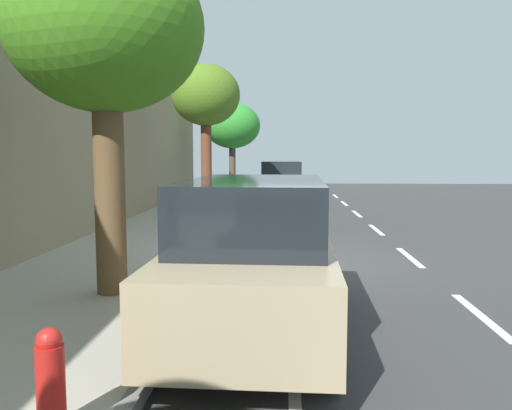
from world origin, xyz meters
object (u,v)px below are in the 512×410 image
Objects in this scene: parked_suv_white_nearest at (280,183)px; parked_suv_tan_second at (255,255)px; fire_hydrant at (50,380)px; bicycle_at_curb at (250,228)px; street_tree_mid_block at (206,98)px; cyclist_with_backpack at (243,202)px; street_tree_near_cyclist at (232,126)px; street_tree_far_end at (105,32)px.

parked_suv_white_nearest is 1.00× the size of parked_suv_tan_second.
parked_suv_white_nearest is at bearing -94.88° from fire_hydrant.
bicycle_at_curb is 6.05m from street_tree_mid_block.
cyclist_with_backpack is at bearing -93.83° from fire_hydrant.
street_tree_near_cyclist reaches higher than fire_hydrant.
street_tree_mid_block is 9.89m from street_tree_far_end.
parked_suv_white_nearest is 9.12m from cyclist_with_backpack.
bicycle_at_curb is at bearing -85.59° from parked_suv_tan_second.
street_tree_mid_block reaches higher than parked_suv_tan_second.
cyclist_with_backpack is 5.25m from street_tree_mid_block.
parked_suv_tan_second is 7.33m from cyclist_with_backpack.
street_tree_mid_block is (2.52, 5.21, 3.19)m from parked_suv_white_nearest.
parked_suv_tan_second is 4.06m from street_tree_far_end.
parked_suv_tan_second is (0.21, 16.36, 0.00)m from parked_suv_white_nearest.
street_tree_far_end reaches higher than street_tree_mid_block.
cyclist_with_backpack reaches higher than bicycle_at_curb.
street_tree_mid_block reaches higher than cyclist_with_backpack.
street_tree_mid_block is at bearing -68.02° from cyclist_with_backpack.
parked_suv_tan_second is at bearing 95.86° from cyclist_with_backpack.
bicycle_at_curb is at bearing -107.73° from street_tree_far_end.
bicycle_at_curb is at bearing 112.37° from street_tree_mid_block.
street_tree_far_end is at bearing 80.53° from parked_suv_white_nearest.
street_tree_mid_block reaches higher than bicycle_at_curb.
cyclist_with_backpack is 6.96m from street_tree_far_end.
street_tree_near_cyclist is 18.85m from street_tree_far_end.
parked_suv_tan_second is 11.82m from street_tree_mid_block.
cyclist_with_backpack is at bearing 111.98° from street_tree_mid_block.
parked_suv_white_nearest is 0.92× the size of street_tree_mid_block.
fire_hydrant is (1.42, 2.78, -0.45)m from parked_suv_tan_second.
street_tree_near_cyclist is (1.78, -13.28, 3.35)m from bicycle_at_curb.
bicycle_at_curb is 0.32× the size of street_tree_mid_block.
parked_suv_white_nearest is at bearing -96.04° from cyclist_with_backpack.
parked_suv_white_nearest is at bearing -115.80° from street_tree_mid_block.
bicycle_at_curb is 0.82m from cyclist_with_backpack.
cyclist_with_backpack is 0.35× the size of street_tree_near_cyclist.
street_tree_far_end is 5.44m from fire_hydrant.
street_tree_mid_block is at bearing -78.32° from parked_suv_tan_second.
street_tree_far_end reaches higher than parked_suv_tan_second.
street_tree_far_end is at bearing 90.00° from street_tree_mid_block.
street_tree_far_end reaches higher than cyclist_with_backpack.
street_tree_near_cyclist is (2.31, -20.11, 2.70)m from parked_suv_tan_second.
parked_suv_tan_second is 3.15m from fire_hydrant.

